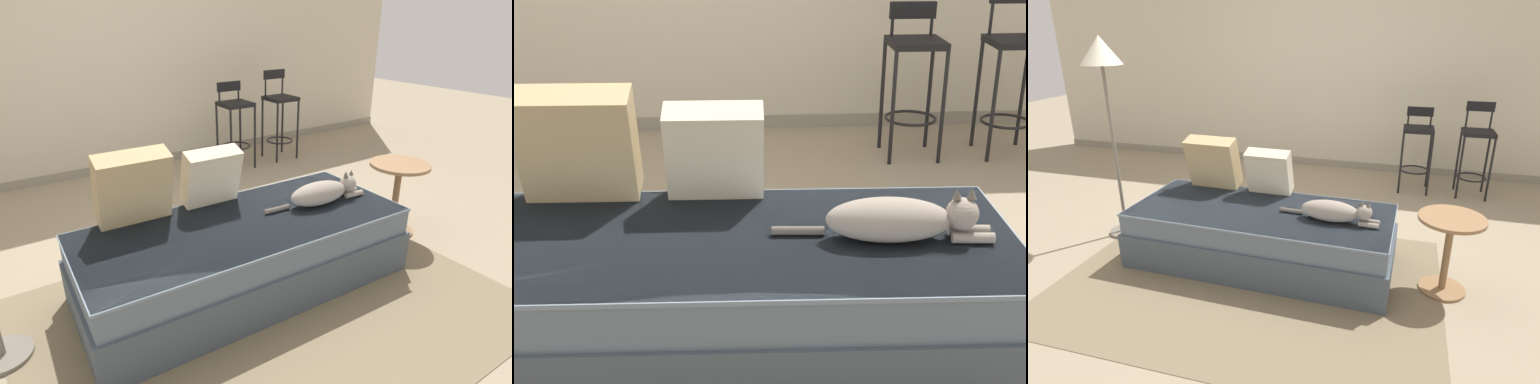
# 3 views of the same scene
# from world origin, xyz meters

# --- Properties ---
(ground_plane) EXTENTS (16.00, 16.00, 0.00)m
(ground_plane) POSITION_xyz_m (0.00, 0.00, 0.00)
(ground_plane) COLOR gray
(ground_plane) RESTS_ON ground
(wall_back_panel) EXTENTS (8.00, 0.10, 2.60)m
(wall_back_panel) POSITION_xyz_m (0.00, 2.25, 1.30)
(wall_back_panel) COLOR beige
(wall_back_panel) RESTS_ON ground
(wall_baseboard_trim) EXTENTS (8.00, 0.02, 0.09)m
(wall_baseboard_trim) POSITION_xyz_m (0.00, 2.20, 0.04)
(wall_baseboard_trim) COLOR gray
(wall_baseboard_trim) RESTS_ON ground
(area_rug) EXTENTS (2.70, 1.96, 0.01)m
(area_rug) POSITION_xyz_m (0.00, -0.70, 0.00)
(area_rug) COLOR #75664C
(area_rug) RESTS_ON ground
(couch) EXTENTS (2.03, 0.92, 0.44)m
(couch) POSITION_xyz_m (0.00, -0.40, 0.23)
(couch) COLOR #44505B
(couch) RESTS_ON ground
(throw_pillow_corner) EXTENTS (0.43, 0.27, 0.45)m
(throw_pillow_corner) POSITION_xyz_m (-0.54, -0.06, 0.67)
(throw_pillow_corner) COLOR tan
(throw_pillow_corner) RESTS_ON couch
(throw_pillow_middle) EXTENTS (0.37, 0.24, 0.38)m
(throw_pillow_middle) POSITION_xyz_m (-0.04, -0.07, 0.64)
(throw_pillow_middle) COLOR beige
(throw_pillow_middle) RESTS_ON couch
(cat) EXTENTS (0.74, 0.20, 0.19)m
(cat) POSITION_xyz_m (0.57, -0.46, 0.52)
(cat) COLOR gray
(cat) RESTS_ON couch
(bar_stool_near_window) EXTENTS (0.32, 0.32, 0.92)m
(bar_stool_near_window) POSITION_xyz_m (1.14, 1.59, 0.55)
(bar_stool_near_window) COLOR black
(bar_stool_near_window) RESTS_ON ground
(bar_stool_by_doorway) EXTENTS (0.32, 0.32, 1.01)m
(bar_stool_by_doorway) POSITION_xyz_m (1.74, 1.59, 0.56)
(bar_stool_by_doorway) COLOR black
(bar_stool_by_doorway) RESTS_ON ground
(side_table) EXTENTS (0.44, 0.44, 0.57)m
(side_table) POSITION_xyz_m (1.35, -0.44, 0.37)
(side_table) COLOR olive
(side_table) RESTS_ON ground
(floor_lamp) EXTENTS (0.32, 0.32, 1.69)m
(floor_lamp) POSITION_xyz_m (-1.35, -0.26, 1.42)
(floor_lamp) COLOR slate
(floor_lamp) RESTS_ON ground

